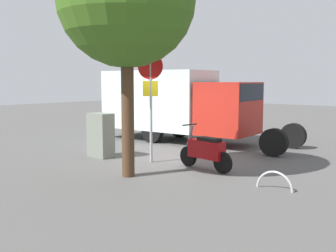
# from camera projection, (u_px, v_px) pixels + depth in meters

# --- Properties ---
(ground_plane) EXTENTS (60.00, 60.00, 0.00)m
(ground_plane) POSITION_uv_depth(u_px,v_px,m) (170.00, 159.00, 12.12)
(ground_plane) COLOR #4E4C4B
(box_truck_near) EXTENTS (8.04, 2.68, 2.80)m
(box_truck_near) POSITION_uv_depth(u_px,v_px,m) (179.00, 102.00, 15.65)
(box_truck_near) COLOR black
(box_truck_near) RESTS_ON ground
(motorcycle) EXTENTS (1.81, 0.59, 1.20)m
(motorcycle) POSITION_uv_depth(u_px,v_px,m) (206.00, 151.00, 10.63)
(motorcycle) COLOR black
(motorcycle) RESTS_ON ground
(stop_sign) EXTENTS (0.71, 0.33, 3.19)m
(stop_sign) POSITION_uv_depth(u_px,v_px,m) (151.00, 90.00, 11.43)
(stop_sign) COLOR #9E9EA3
(stop_sign) RESTS_ON ground
(utility_cabinet) EXTENTS (0.81, 0.52, 1.39)m
(utility_cabinet) POSITION_uv_depth(u_px,v_px,m) (101.00, 135.00, 12.41)
(utility_cabinet) COLOR slate
(utility_cabinet) RESTS_ON ground
(bike_rack_hoop) EXTENTS (0.85, 0.09, 0.85)m
(bike_rack_hoop) POSITION_uv_depth(u_px,v_px,m) (274.00, 190.00, 8.72)
(bike_rack_hoop) COLOR #B7B7BC
(bike_rack_hoop) RESTS_ON ground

